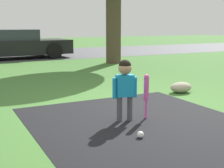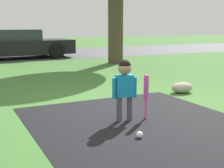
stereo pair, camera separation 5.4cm
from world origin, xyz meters
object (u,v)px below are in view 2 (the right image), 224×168
Objects in this scene: baseball_bat at (146,90)px; parked_car at (16,45)px; child at (125,82)px; sports_ball at (139,135)px.

parked_car is (-0.21, 9.62, 0.15)m from baseball_bat.
parked_car is at bearing 91.24° from baseball_bat.
baseball_bat is (0.33, -0.05, -0.15)m from child.
baseball_bat is 9.63m from parked_car.
baseball_bat is at bearing 3.19° from child.
sports_ball is 0.02× the size of parked_car.
sports_ball is (-0.17, -0.70, -0.54)m from child.
child reaches higher than sports_ball.
baseball_bat is 0.15× the size of parked_car.
sports_ball is 10.29m from parked_car.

